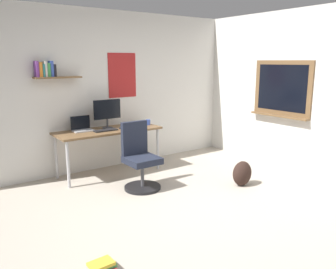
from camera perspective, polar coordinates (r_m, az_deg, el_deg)
name	(u,v)px	position (r m, az deg, el deg)	size (l,w,h in m)	color
ground_plane	(201,215)	(4.21, 5.55, -13.15)	(5.20, 5.20, 0.00)	#ADA393
wall_back	(105,91)	(5.88, -10.32, 7.15)	(5.00, 0.30, 2.60)	silver
wall_right	(323,94)	(5.77, 24.33, 6.16)	(0.22, 5.00, 2.60)	silver
desk	(108,134)	(5.55, -9.83, 0.15)	(1.66, 0.63, 0.72)	brown
office_chair	(140,160)	(4.92, -4.69, -4.28)	(0.52, 0.52, 0.95)	black
laptop	(82,127)	(5.51, -14.05, 1.16)	(0.31, 0.21, 0.23)	#ADAFB5
monitor_primary	(107,112)	(5.60, -10.03, 3.74)	(0.46, 0.17, 0.46)	#38383D
keyboard	(106,130)	(5.43, -10.27, 0.68)	(0.37, 0.13, 0.02)	black
computer_mouse	(122,128)	(5.55, -7.68, 1.09)	(0.10, 0.06, 0.03)	#262628
coffee_mug	(148,122)	(5.86, -3.31, 2.04)	(0.08, 0.08, 0.09)	#334CA5
backpack	(242,173)	(5.17, 12.17, -6.31)	(0.32, 0.22, 0.37)	black
book_stack_on_floor	(102,266)	(3.25, -10.81, -20.63)	(0.24, 0.19, 0.09)	#C63833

